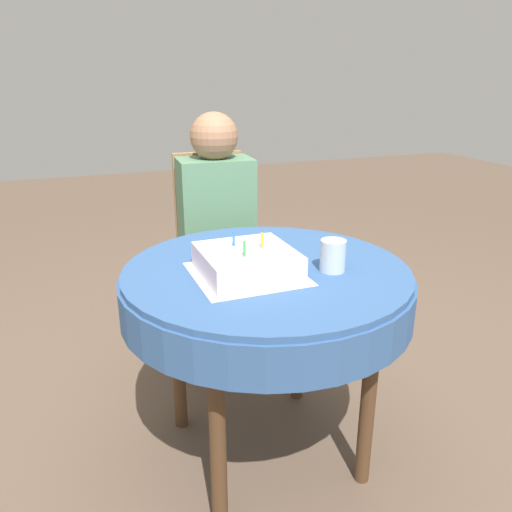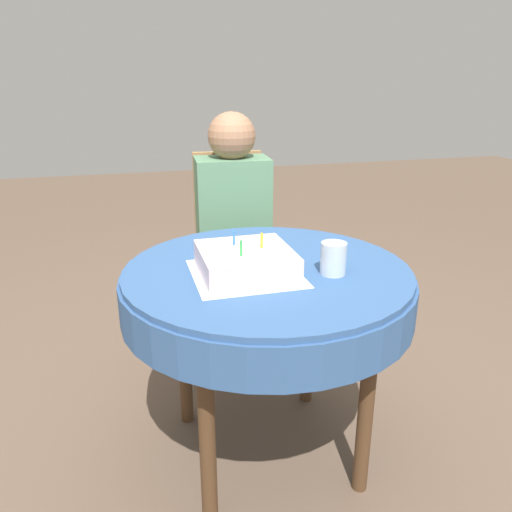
{
  "view_description": "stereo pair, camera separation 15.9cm",
  "coord_description": "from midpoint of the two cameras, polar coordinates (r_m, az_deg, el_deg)",
  "views": [
    {
      "loc": [
        -0.59,
        -1.4,
        1.32
      ],
      "look_at": [
        -0.04,
        -0.01,
        0.78
      ],
      "focal_mm": 35.0,
      "sensor_mm": 36.0,
      "label": 1
    },
    {
      "loc": [
        -0.44,
        -1.45,
        1.32
      ],
      "look_at": [
        -0.04,
        -0.01,
        0.78
      ],
      "focal_mm": 35.0,
      "sensor_mm": 36.0,
      "label": 2
    }
  ],
  "objects": [
    {
      "name": "ground_plane",
      "position": [
        2.01,
        3.53,
        -21.32
      ],
      "size": [
        12.0,
        12.0,
        0.0
      ],
      "primitive_type": "plane",
      "color": "brown"
    },
    {
      "name": "dining_table",
      "position": [
        1.66,
        4.0,
        -4.33
      ],
      "size": [
        0.95,
        0.95,
        0.73
      ],
      "color": "#335689",
      "rests_on": "ground_plane"
    },
    {
      "name": "chair",
      "position": [
        2.41,
        -0.96,
        0.29
      ],
      "size": [
        0.39,
        0.39,
        0.99
      ],
      "rotation": [
        0.0,
        0.0,
        -0.08
      ],
      "color": "#A37A4C",
      "rests_on": "ground_plane"
    },
    {
      "name": "person",
      "position": [
        2.27,
        -0.57,
        4.17
      ],
      "size": [
        0.34,
        0.33,
        1.18
      ],
      "rotation": [
        0.0,
        0.0,
        -0.08
      ],
      "color": "#9E7051",
      "rests_on": "ground_plane"
    },
    {
      "name": "napkin",
      "position": [
        1.57,
        1.7,
        -2.06
      ],
      "size": [
        0.33,
        0.33,
        0.0
      ],
      "color": "white",
      "rests_on": "dining_table"
    },
    {
      "name": "birthday_cake",
      "position": [
        1.56,
        1.72,
        -0.67
      ],
      "size": [
        0.28,
        0.28,
        0.13
      ],
      "color": "silver",
      "rests_on": "dining_table"
    },
    {
      "name": "drinking_glass",
      "position": [
        1.58,
        11.68,
        -0.33
      ],
      "size": [
        0.08,
        0.08,
        0.1
      ],
      "color": "silver",
      "rests_on": "dining_table"
    }
  ]
}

